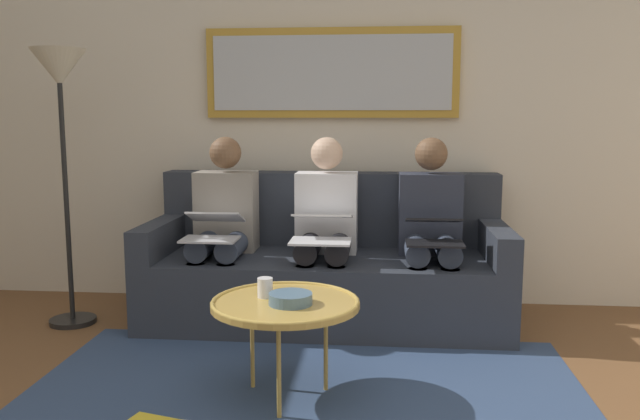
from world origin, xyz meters
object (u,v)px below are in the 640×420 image
at_px(couch, 326,269).
at_px(coffee_table, 285,304).
at_px(laptop_white, 322,227).
at_px(standing_lamp, 60,98).
at_px(laptop_silver, 213,227).
at_px(bowl, 291,299).
at_px(framed_mirror, 331,73).
at_px(cup, 265,288).
at_px(person_middle, 325,225).
at_px(person_left, 431,226).
at_px(laptop_black, 434,230).
at_px(person_right, 223,223).

bearing_deg(couch, coffee_table, 86.26).
bearing_deg(laptop_white, standing_lamp, -1.55).
distance_m(laptop_white, laptop_silver, 0.64).
distance_m(couch, bowl, 1.27).
relative_size(framed_mirror, cup, 18.62).
bearing_deg(laptop_white, laptop_silver, -0.35).
relative_size(coffee_table, cup, 7.39).
xyz_separation_m(couch, person_middle, (0.00, 0.07, 0.30)).
height_order(cup, laptop_silver, laptop_silver).
xyz_separation_m(bowl, person_left, (-0.69, -1.19, 0.13)).
bearing_deg(laptop_white, person_middle, -90.00).
height_order(framed_mirror, laptop_white, framed_mirror).
bearing_deg(person_middle, laptop_silver, 20.32).
height_order(couch, standing_lamp, standing_lamp).
relative_size(bowl, laptop_black, 0.57).
bearing_deg(cup, person_left, -126.96).
xyz_separation_m(cup, person_left, (-0.82, -1.09, 0.11)).
relative_size(laptop_white, standing_lamp, 0.23).
xyz_separation_m(person_middle, person_right, (0.64, 0.00, 0.00)).
bearing_deg(coffee_table, person_left, -122.06).
bearing_deg(laptop_black, laptop_white, -0.63).
height_order(laptop_black, person_middle, person_middle).
bearing_deg(coffee_table, laptop_black, -128.62).
bearing_deg(person_right, person_middle, 180.00).
bearing_deg(cup, framed_mirror, -96.66).
bearing_deg(laptop_silver, person_left, -169.51).
bearing_deg(bowl, person_left, -120.12).
bearing_deg(laptop_black, framed_mirror, -47.77).
height_order(bowl, laptop_white, laptop_white).
distance_m(bowl, laptop_silver, 1.13).
distance_m(cup, bowl, 0.16).
bearing_deg(framed_mirror, person_left, 144.47).
bearing_deg(laptop_silver, laptop_black, 179.51).
distance_m(bowl, person_left, 1.38).
bearing_deg(person_right, bowl, 116.37).
relative_size(couch, bowl, 11.45).
relative_size(bowl, laptop_silver, 0.53).
distance_m(couch, laptop_silver, 0.78).
bearing_deg(standing_lamp, laptop_white, 178.45).
xyz_separation_m(bowl, laptop_white, (-0.05, -0.95, 0.16)).
bearing_deg(cup, standing_lamp, -33.07).
bearing_deg(laptop_silver, framed_mirror, -132.68).
distance_m(cup, laptop_black, 1.18).
bearing_deg(coffee_table, bowl, 125.89).
xyz_separation_m(couch, bowl, (0.05, 1.26, 0.17)).
relative_size(laptop_silver, standing_lamp, 0.22).
bearing_deg(laptop_silver, standing_lamp, -2.40).
relative_size(person_middle, person_right, 1.00).
distance_m(coffee_table, cup, 0.13).
distance_m(cup, person_left, 1.37).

